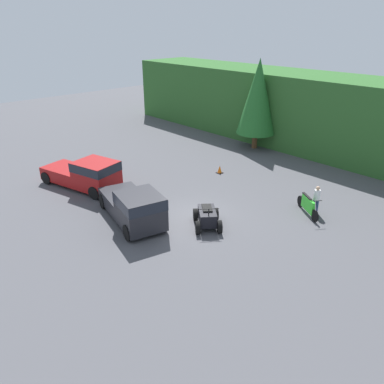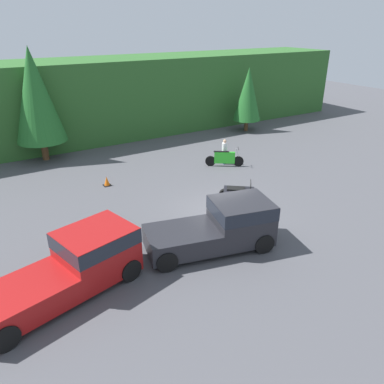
{
  "view_description": "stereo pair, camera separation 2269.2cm",
  "coord_description": "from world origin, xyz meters",
  "px_view_note": "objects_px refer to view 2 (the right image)",
  "views": [
    {
      "loc": [
        13.01,
        -12.12,
        9.74
      ],
      "look_at": [
        -1.07,
        0.96,
        0.95
      ],
      "focal_mm": 35.0,
      "sensor_mm": 36.0,
      "label": 1
    },
    {
      "loc": [
        -9.62,
        -13.08,
        8.48
      ],
      "look_at": [
        -1.07,
        0.96,
        0.95
      ],
      "focal_mm": 35.0,
      "sensor_mm": 36.0,
      "label": 2
    }
  ],
  "objects_px": {
    "pickup_truck_red": "(75,264)",
    "dirt_bike": "(225,159)",
    "quad_atv": "(239,197)",
    "rider_person": "(224,151)",
    "traffic_cone": "(107,181)",
    "pickup_truck_second": "(223,225)"
  },
  "relations": [
    {
      "from": "rider_person",
      "to": "traffic_cone",
      "type": "relative_size",
      "value": 2.96
    },
    {
      "from": "pickup_truck_second",
      "to": "traffic_cone",
      "type": "bearing_deg",
      "value": 115.97
    },
    {
      "from": "dirt_bike",
      "to": "quad_atv",
      "type": "bearing_deg",
      "value": -85.6
    },
    {
      "from": "dirt_bike",
      "to": "quad_atv",
      "type": "height_order",
      "value": "quad_atv"
    },
    {
      "from": "pickup_truck_second",
      "to": "quad_atv",
      "type": "height_order",
      "value": "pickup_truck_second"
    },
    {
      "from": "pickup_truck_second",
      "to": "quad_atv",
      "type": "distance_m",
      "value": 3.82
    },
    {
      "from": "pickup_truck_second",
      "to": "quad_atv",
      "type": "bearing_deg",
      "value": 55.42
    },
    {
      "from": "dirt_bike",
      "to": "rider_person",
      "type": "height_order",
      "value": "rider_person"
    },
    {
      "from": "quad_atv",
      "to": "dirt_bike",
      "type": "bearing_deg",
      "value": 99.59
    },
    {
      "from": "traffic_cone",
      "to": "dirt_bike",
      "type": "bearing_deg",
      "value": -6.92
    },
    {
      "from": "pickup_truck_red",
      "to": "dirt_bike",
      "type": "bearing_deg",
      "value": 17.45
    },
    {
      "from": "pickup_truck_second",
      "to": "quad_atv",
      "type": "xyz_separation_m",
      "value": [
        2.81,
        2.54,
        -0.49
      ]
    },
    {
      "from": "pickup_truck_second",
      "to": "dirt_bike",
      "type": "relative_size",
      "value": 2.58
    },
    {
      "from": "pickup_truck_red",
      "to": "quad_atv",
      "type": "relative_size",
      "value": 2.39
    },
    {
      "from": "dirt_bike",
      "to": "pickup_truck_red",
      "type": "bearing_deg",
      "value": -114.55
    },
    {
      "from": "pickup_truck_red",
      "to": "quad_atv",
      "type": "xyz_separation_m",
      "value": [
        8.63,
        2.11,
        -0.49
      ]
    },
    {
      "from": "dirt_bike",
      "to": "quad_atv",
      "type": "xyz_separation_m",
      "value": [
        -2.79,
        -5.05,
        0.02
      ]
    },
    {
      "from": "pickup_truck_red",
      "to": "traffic_cone",
      "type": "distance_m",
      "value": 9.01
    },
    {
      "from": "quad_atv",
      "to": "rider_person",
      "type": "relative_size",
      "value": 1.49
    },
    {
      "from": "pickup_truck_red",
      "to": "dirt_bike",
      "type": "distance_m",
      "value": 13.49
    },
    {
      "from": "rider_person",
      "to": "pickup_truck_second",
      "type": "bearing_deg",
      "value": -95.9
    },
    {
      "from": "pickup_truck_red",
      "to": "traffic_cone",
      "type": "relative_size",
      "value": 10.52
    }
  ]
}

